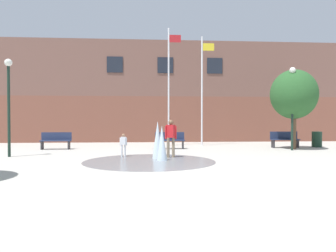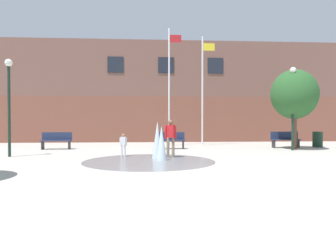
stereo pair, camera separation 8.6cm
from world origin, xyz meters
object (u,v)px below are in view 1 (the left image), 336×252
at_px(adult_in_red, 171,135).
at_px(flagpole_right, 202,87).
at_px(lamp_post_right_lane, 292,97).
at_px(child_in_fountain, 123,143).
at_px(lamp_post_left_lane, 9,94).
at_px(park_bench_far_left, 56,140).
at_px(flagpole_left, 169,83).
at_px(park_bench_under_right_flagpole, 285,139).
at_px(park_bench_left_of_flagpoles, 170,140).
at_px(trash_can, 317,139).
at_px(street_tree_near_building, 294,95).

relative_size(adult_in_red, flagpole_right, 0.24).
bearing_deg(lamp_post_right_lane, child_in_fountain, -165.46).
bearing_deg(flagpole_right, child_in_fountain, -128.40).
bearing_deg(lamp_post_left_lane, park_bench_far_left, 72.88).
distance_m(flagpole_right, lamp_post_right_lane, 5.40).
bearing_deg(flagpole_left, park_bench_far_left, -162.85).
xyz_separation_m(park_bench_far_left, flagpole_right, (8.31, 1.93, 3.09)).
bearing_deg(flagpole_left, flagpole_right, 0.00).
bearing_deg(lamp_post_right_lane, adult_in_red, -157.63).
bearing_deg(flagpole_right, park_bench_far_left, -166.92).
bearing_deg(child_in_fountain, park_bench_under_right_flagpole, 31.38).
distance_m(child_in_fountain, flagpole_left, 6.95).
bearing_deg(flagpole_left, park_bench_left_of_flagpoles, -93.33).
xyz_separation_m(flagpole_right, lamp_post_left_lane, (-9.37, -5.38, -0.85)).
xyz_separation_m(flagpole_right, lamp_post_right_lane, (4.09, -3.43, -0.79)).
xyz_separation_m(park_bench_left_of_flagpoles, trash_can, (8.57, 0.47, -0.03)).
distance_m(park_bench_far_left, trash_can, 14.71).
height_order(flagpole_right, street_tree_near_building, flagpole_right).
height_order(flagpole_right, lamp_post_right_lane, flagpole_right).
height_order(park_bench_far_left, lamp_post_left_lane, lamp_post_left_lane).
height_order(adult_in_red, lamp_post_right_lane, lamp_post_right_lane).
bearing_deg(child_in_fountain, lamp_post_right_lane, 22.84).
distance_m(child_in_fountain, lamp_post_left_lane, 5.34).
bearing_deg(park_bench_under_right_flagpole, park_bench_far_left, -179.76).
distance_m(adult_in_red, flagpole_right, 7.11).
bearing_deg(lamp_post_left_lane, flagpole_left, 36.32).
bearing_deg(park_bench_far_left, child_in_fountain, -44.24).
distance_m(park_bench_far_left, child_in_fountain, 5.34).
xyz_separation_m(park_bench_under_right_flagpole, flagpole_left, (-6.43, 1.88, 3.33)).
bearing_deg(lamp_post_left_lane, trash_can, 13.26).
bearing_deg(trash_can, flagpole_right, 165.43).
relative_size(trash_can, street_tree_near_building, 0.21).
height_order(park_bench_left_of_flagpoles, lamp_post_left_lane, lamp_post_left_lane).
relative_size(adult_in_red, trash_can, 1.77).
bearing_deg(child_in_fountain, flagpole_right, 59.90).
relative_size(park_bench_under_right_flagpole, child_in_fountain, 1.62).
relative_size(park_bench_far_left, child_in_fountain, 1.62).
distance_m(trash_can, street_tree_near_building, 3.38).
xyz_separation_m(park_bench_far_left, trash_can, (14.71, 0.27, -0.03)).
height_order(park_bench_under_right_flagpole, lamp_post_left_lane, lamp_post_left_lane).
distance_m(flagpole_left, lamp_post_right_lane, 7.11).
bearing_deg(park_bench_far_left, street_tree_near_building, -4.12).
bearing_deg(park_bench_left_of_flagpoles, adult_in_red, -94.14).
height_order(park_bench_left_of_flagpoles, lamp_post_right_lane, lamp_post_right_lane).
bearing_deg(park_bench_under_right_flagpole, adult_in_red, -148.16).
relative_size(child_in_fountain, street_tree_near_building, 0.23).
height_order(flagpole_left, trash_can, flagpole_left).
bearing_deg(flagpole_right, park_bench_left_of_flagpoles, -135.60).
xyz_separation_m(flagpole_left, flagpole_right, (2.05, 0.00, -0.24)).
height_order(adult_in_red, street_tree_near_building, street_tree_near_building).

